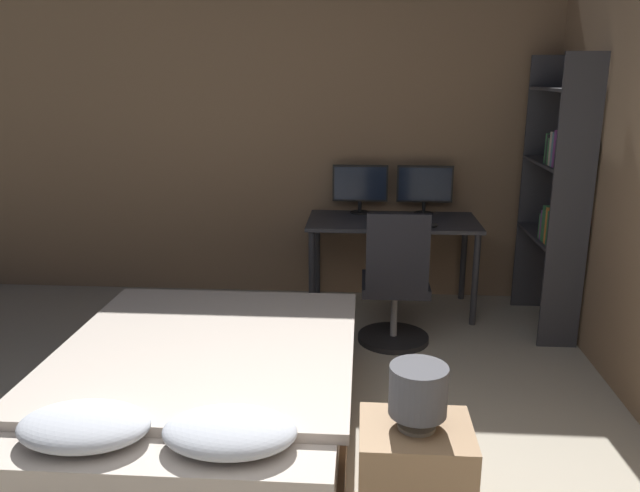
{
  "coord_description": "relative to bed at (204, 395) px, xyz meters",
  "views": [
    {
      "loc": [
        0.23,
        -1.61,
        1.89
      ],
      "look_at": [
        -0.06,
        2.52,
        0.75
      ],
      "focal_mm": 35.0,
      "sensor_mm": 36.0,
      "label": 1
    }
  ],
  "objects": [
    {
      "name": "bed",
      "position": [
        0.0,
        0.0,
        0.0
      ],
      "size": [
        1.57,
        2.01,
        0.57
      ],
      "color": "brown",
      "rests_on": "ground_plane"
    },
    {
      "name": "wall_back",
      "position": [
        0.59,
        2.41,
        1.1
      ],
      "size": [
        12.0,
        0.06,
        2.7
      ],
      "color": "#8E7051",
      "rests_on": "ground_plane"
    },
    {
      "name": "keyboard",
      "position": [
        1.07,
        1.75,
        0.53
      ],
      "size": [
        0.42,
        0.13,
        0.02
      ],
      "color": "black",
      "rests_on": "desk"
    },
    {
      "name": "bookshelf",
      "position": [
        2.23,
        1.64,
        0.87
      ],
      "size": [
        0.28,
        0.86,
        2.04
      ],
      "color": "#333338",
      "rests_on": "ground_plane"
    },
    {
      "name": "office_chair",
      "position": [
        1.06,
        1.28,
        0.16
      ],
      "size": [
        0.52,
        0.52,
        1.0
      ],
      "color": "black",
      "rests_on": "ground_plane"
    },
    {
      "name": "monitor_right",
      "position": [
        1.33,
        2.24,
        0.75
      ],
      "size": [
        0.46,
        0.16,
        0.41
      ],
      "color": "black",
      "rests_on": "desk"
    },
    {
      "name": "nightstand",
      "position": [
        1.05,
        -0.72,
        0.02
      ],
      "size": [
        0.45,
        0.37,
        0.54
      ],
      "color": "#997551",
      "rests_on": "ground_plane"
    },
    {
      "name": "desk",
      "position": [
        1.07,
        1.99,
        0.42
      ],
      "size": [
        1.36,
        0.69,
        0.76
      ],
      "color": "#38383D",
      "rests_on": "ground_plane"
    },
    {
      "name": "computer_mouse",
      "position": [
        1.37,
        1.75,
        0.54
      ],
      "size": [
        0.07,
        0.05,
        0.04
      ],
      "color": "black",
      "rests_on": "desk"
    },
    {
      "name": "bedside_lamp",
      "position": [
        1.05,
        -0.72,
        0.45
      ],
      "size": [
        0.23,
        0.23,
        0.26
      ],
      "color": "gray",
      "rests_on": "nightstand"
    },
    {
      "name": "monitor_left",
      "position": [
        0.8,
        2.24,
        0.75
      ],
      "size": [
        0.46,
        0.16,
        0.41
      ],
      "color": "black",
      "rests_on": "desk"
    }
  ]
}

